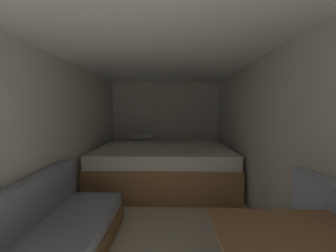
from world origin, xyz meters
name	(u,v)px	position (x,y,z in m)	size (l,w,h in m)	color
ground_plane	(159,232)	(0.00, 1.76, 0.00)	(6.83, 6.83, 0.00)	beige
wall_back	(166,126)	(0.00, 4.21, 0.99)	(2.51, 0.05, 1.98)	silver
wall_left	(45,144)	(-1.23, 1.76, 0.99)	(0.05, 4.83, 1.98)	silver
wall_right	(274,145)	(1.23, 1.76, 0.99)	(0.05, 4.83, 1.98)	silver
ceiling_slab	(158,47)	(0.00, 1.76, 2.00)	(2.51, 4.83, 0.05)	white
bed	(164,164)	(-0.01, 3.24, 0.36)	(2.29, 1.79, 0.89)	#9E7247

